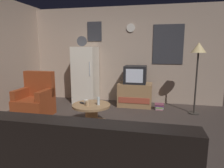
{
  "coord_description": "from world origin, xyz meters",
  "views": [
    {
      "loc": [
        0.89,
        -2.99,
        1.48
      ],
      "look_at": [
        0.04,
        0.9,
        0.75
      ],
      "focal_mm": 32.06,
      "sensor_mm": 36.0,
      "label": 1
    }
  ],
  "objects_px": {
    "remote_control": "(83,103)",
    "armchair": "(35,101)",
    "fridge": "(86,75)",
    "mug_ceramic_white": "(86,102)",
    "crt_tv": "(135,75)",
    "book_stack": "(159,106)",
    "mug_ceramic_tan": "(87,103)",
    "tv_stand": "(135,95)",
    "wine_glass": "(98,101)",
    "standing_lamp": "(198,53)",
    "coffee_table": "(92,115)"
  },
  "relations": [
    {
      "from": "coffee_table",
      "to": "book_stack",
      "type": "distance_m",
      "value": 1.85
    },
    {
      "from": "tv_stand",
      "to": "crt_tv",
      "type": "bearing_deg",
      "value": -83.0
    },
    {
      "from": "tv_stand",
      "to": "mug_ceramic_white",
      "type": "xyz_separation_m",
      "value": [
        -0.77,
        -1.53,
        0.17
      ]
    },
    {
      "from": "standing_lamp",
      "to": "tv_stand",
      "type": "bearing_deg",
      "value": 166.65
    },
    {
      "from": "coffee_table",
      "to": "mug_ceramic_white",
      "type": "bearing_deg",
      "value": -166.89
    },
    {
      "from": "crt_tv",
      "to": "book_stack",
      "type": "bearing_deg",
      "value": -16.7
    },
    {
      "from": "mug_ceramic_white",
      "to": "armchair",
      "type": "xyz_separation_m",
      "value": [
        -1.28,
        0.31,
        -0.13
      ]
    },
    {
      "from": "crt_tv",
      "to": "standing_lamp",
      "type": "bearing_deg",
      "value": -13.32
    },
    {
      "from": "fridge",
      "to": "crt_tv",
      "type": "xyz_separation_m",
      "value": [
        1.35,
        -0.1,
        0.06
      ]
    },
    {
      "from": "mug_ceramic_white",
      "to": "armchair",
      "type": "distance_m",
      "value": 1.33
    },
    {
      "from": "standing_lamp",
      "to": "wine_glass",
      "type": "relative_size",
      "value": 10.6
    },
    {
      "from": "crt_tv",
      "to": "mug_ceramic_tan",
      "type": "bearing_deg",
      "value": -114.16
    },
    {
      "from": "armchair",
      "to": "standing_lamp",
      "type": "bearing_deg",
      "value": 14.46
    },
    {
      "from": "crt_tv",
      "to": "coffee_table",
      "type": "bearing_deg",
      "value": -114.13
    },
    {
      "from": "remote_control",
      "to": "armchair",
      "type": "xyz_separation_m",
      "value": [
        -1.21,
        0.28,
        -0.09
      ]
    },
    {
      "from": "coffee_table",
      "to": "book_stack",
      "type": "bearing_deg",
      "value": 45.77
    },
    {
      "from": "crt_tv",
      "to": "wine_glass",
      "type": "bearing_deg",
      "value": -109.39
    },
    {
      "from": "fridge",
      "to": "remote_control",
      "type": "xyz_separation_m",
      "value": [
        0.51,
        -1.59,
        -0.32
      ]
    },
    {
      "from": "tv_stand",
      "to": "book_stack",
      "type": "distance_m",
      "value": 0.68
    },
    {
      "from": "mug_ceramic_tan",
      "to": "armchair",
      "type": "distance_m",
      "value": 1.4
    },
    {
      "from": "mug_ceramic_tan",
      "to": "mug_ceramic_white",
      "type": "bearing_deg",
      "value": 126.05
    },
    {
      "from": "fridge",
      "to": "book_stack",
      "type": "xyz_separation_m",
      "value": [
        1.96,
        -0.28,
        -0.68
      ]
    },
    {
      "from": "fridge",
      "to": "mug_ceramic_white",
      "type": "distance_m",
      "value": 1.75
    },
    {
      "from": "fridge",
      "to": "mug_ceramic_tan",
      "type": "distance_m",
      "value": 1.83
    },
    {
      "from": "armchair",
      "to": "crt_tv",
      "type": "bearing_deg",
      "value": 30.55
    },
    {
      "from": "tv_stand",
      "to": "mug_ceramic_tan",
      "type": "bearing_deg",
      "value": -114.14
    },
    {
      "from": "standing_lamp",
      "to": "mug_ceramic_white",
      "type": "bearing_deg",
      "value": -150.83
    },
    {
      "from": "tv_stand",
      "to": "mug_ceramic_white",
      "type": "bearing_deg",
      "value": -116.74
    },
    {
      "from": "mug_ceramic_white",
      "to": "armchair",
      "type": "relative_size",
      "value": 0.09
    },
    {
      "from": "fridge",
      "to": "mug_ceramic_tan",
      "type": "relative_size",
      "value": 19.67
    },
    {
      "from": "coffee_table",
      "to": "armchair",
      "type": "bearing_deg",
      "value": 168.03
    },
    {
      "from": "crt_tv",
      "to": "remote_control",
      "type": "xyz_separation_m",
      "value": [
        -0.84,
        -1.49,
        -0.38
      ]
    },
    {
      "from": "mug_ceramic_tan",
      "to": "wine_glass",
      "type": "bearing_deg",
      "value": 25.51
    },
    {
      "from": "fridge",
      "to": "mug_ceramic_white",
      "type": "xyz_separation_m",
      "value": [
        0.58,
        -1.62,
        -0.29
      ]
    },
    {
      "from": "fridge",
      "to": "armchair",
      "type": "height_order",
      "value": "fridge"
    },
    {
      "from": "wine_glass",
      "to": "book_stack",
      "type": "distance_m",
      "value": 1.8
    },
    {
      "from": "coffee_table",
      "to": "mug_ceramic_tan",
      "type": "xyz_separation_m",
      "value": [
        -0.04,
        -0.09,
        0.26
      ]
    },
    {
      "from": "coffee_table",
      "to": "crt_tv",
      "type": "bearing_deg",
      "value": 65.87
    },
    {
      "from": "fridge",
      "to": "tv_stand",
      "type": "xyz_separation_m",
      "value": [
        1.35,
        -0.09,
        -0.46
      ]
    },
    {
      "from": "book_stack",
      "to": "mug_ceramic_white",
      "type": "bearing_deg",
      "value": -135.81
    },
    {
      "from": "coffee_table",
      "to": "mug_ceramic_white",
      "type": "distance_m",
      "value": 0.27
    },
    {
      "from": "crt_tv",
      "to": "coffee_table",
      "type": "height_order",
      "value": "crt_tv"
    },
    {
      "from": "standing_lamp",
      "to": "wine_glass",
      "type": "xyz_separation_m",
      "value": [
        -1.91,
        -1.18,
        -0.86
      ]
    },
    {
      "from": "remote_control",
      "to": "book_stack",
      "type": "relative_size",
      "value": 0.7
    },
    {
      "from": "mug_ceramic_tan",
      "to": "armchair",
      "type": "xyz_separation_m",
      "value": [
        -1.33,
        0.39,
        -0.13
      ]
    },
    {
      "from": "wine_glass",
      "to": "armchair",
      "type": "height_order",
      "value": "armchair"
    },
    {
      "from": "wine_glass",
      "to": "mug_ceramic_white",
      "type": "bearing_deg",
      "value": -176.11
    },
    {
      "from": "wine_glass",
      "to": "book_stack",
      "type": "bearing_deg",
      "value": 49.24
    },
    {
      "from": "fridge",
      "to": "tv_stand",
      "type": "height_order",
      "value": "fridge"
    },
    {
      "from": "standing_lamp",
      "to": "book_stack",
      "type": "relative_size",
      "value": 7.47
    }
  ]
}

